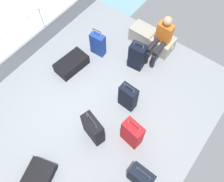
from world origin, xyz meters
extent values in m
cube|color=gray|center=(0.00, 0.00, -0.03)|extent=(4.40, 5.20, 0.06)
cube|color=gray|center=(-2.17, 0.00, 0.23)|extent=(0.06, 5.20, 0.45)
cylinder|color=silver|center=(-2.17, 0.69, 0.50)|extent=(0.04, 0.04, 1.00)
cylinder|color=silver|center=(-2.17, 0.00, 1.00)|extent=(0.04, 4.16, 0.04)
cube|color=gray|center=(-0.30, 2.13, 0.19)|extent=(0.58, 0.40, 0.39)
torus|color=tan|center=(-0.60, 2.13, 0.27)|extent=(0.02, 0.12, 0.12)
torus|color=tan|center=(0.00, 2.13, 0.27)|extent=(0.02, 0.12, 0.12)
cube|color=#9E9989|center=(0.25, 2.14, 0.19)|extent=(0.50, 0.45, 0.39)
torus|color=tan|center=(-0.01, 2.14, 0.27)|extent=(0.02, 0.12, 0.12)
torus|color=tan|center=(0.51, 2.14, 0.27)|extent=(0.02, 0.12, 0.12)
cube|color=orange|center=(0.25, 2.09, 0.63)|extent=(0.34, 0.20, 0.48)
sphere|color=tan|center=(0.25, 2.09, 0.99)|extent=(0.20, 0.20, 0.20)
cylinder|color=black|center=(0.34, 1.79, 0.43)|extent=(0.12, 0.40, 0.12)
cylinder|color=black|center=(0.34, 1.59, 0.19)|extent=(0.11, 0.11, 0.39)
cylinder|color=black|center=(0.16, 1.79, 0.43)|extent=(0.12, 0.40, 0.12)
cylinder|color=black|center=(0.16, 1.59, 0.19)|extent=(0.11, 0.11, 0.39)
cube|color=black|center=(0.09, -1.87, 0.11)|extent=(0.66, 0.84, 0.21)
cube|color=green|center=(-0.02, -1.51, 0.14)|extent=(0.05, 0.02, 0.08)
cube|color=red|center=(0.98, -0.18, 0.35)|extent=(0.42, 0.27, 0.69)
cylinder|color=#A5A8AD|center=(0.86, -0.16, 0.77)|extent=(0.02, 0.02, 0.16)
cylinder|color=#A5A8AD|center=(1.09, -0.19, 0.77)|extent=(0.02, 0.02, 0.16)
cylinder|color=#2D2D2D|center=(0.98, -0.18, 0.85)|extent=(0.26, 0.05, 0.02)
cube|color=silver|center=(0.99, -0.06, 0.45)|extent=(0.05, 0.01, 0.08)
cube|color=black|center=(0.03, 1.37, 0.34)|extent=(0.37, 0.28, 0.69)
cylinder|color=#A5A8AD|center=(-0.07, 1.36, 0.74)|extent=(0.02, 0.02, 0.10)
cylinder|color=#A5A8AD|center=(0.13, 1.39, 0.74)|extent=(0.02, 0.02, 0.10)
cylinder|color=#2D2D2D|center=(0.03, 1.37, 0.79)|extent=(0.23, 0.05, 0.02)
cube|color=green|center=(0.01, 1.50, 0.48)|extent=(0.05, 0.01, 0.08)
cube|color=black|center=(1.54, -0.71, 0.28)|extent=(0.43, 0.24, 0.56)
cylinder|color=#A5A8AD|center=(1.41, -0.71, 0.62)|extent=(0.02, 0.02, 0.13)
cylinder|color=#A5A8AD|center=(1.67, -0.71, 0.62)|extent=(0.02, 0.02, 0.13)
cylinder|color=#2D2D2D|center=(1.54, -0.71, 0.69)|extent=(0.27, 0.02, 0.02)
cube|color=silver|center=(1.54, -0.59, 0.36)|extent=(0.05, 0.01, 0.08)
cube|color=black|center=(0.47, 0.41, 0.33)|extent=(0.37, 0.22, 0.65)
cylinder|color=#A5A8AD|center=(0.36, 0.42, 0.70)|extent=(0.02, 0.02, 0.10)
cylinder|color=#A5A8AD|center=(0.57, 0.41, 0.70)|extent=(0.02, 0.02, 0.10)
cylinder|color=#2D2D2D|center=(0.47, 0.41, 0.75)|extent=(0.24, 0.03, 0.02)
cube|color=green|center=(0.47, 0.52, 0.54)|extent=(0.05, 0.01, 0.08)
cube|color=black|center=(0.34, -0.55, 0.34)|extent=(0.50, 0.32, 0.68)
cylinder|color=#A5A8AD|center=(0.21, -0.51, 0.76)|extent=(0.02, 0.02, 0.15)
cylinder|color=#A5A8AD|center=(0.47, -0.58, 0.76)|extent=(0.02, 0.02, 0.15)
cylinder|color=#2D2D2D|center=(0.34, -0.55, 0.84)|extent=(0.29, 0.10, 0.02)
cube|color=white|center=(0.37, -0.44, 0.57)|extent=(0.05, 0.02, 0.08)
cube|color=black|center=(-1.13, 0.42, 0.13)|extent=(0.51, 0.80, 0.25)
cube|color=green|center=(-1.09, 0.81, 0.18)|extent=(0.05, 0.01, 0.08)
cube|color=navy|center=(-0.92, 1.14, 0.29)|extent=(0.36, 0.20, 0.59)
cylinder|color=#A5A8AD|center=(-1.02, 1.14, 0.67)|extent=(0.02, 0.02, 0.16)
cylinder|color=#A5A8AD|center=(-0.81, 1.15, 0.67)|extent=(0.02, 0.02, 0.16)
cylinder|color=#2D2D2D|center=(-0.92, 1.14, 0.75)|extent=(0.23, 0.03, 0.02)
cube|color=silver|center=(-0.92, 1.24, 0.34)|extent=(0.05, 0.01, 0.08)
camera|label=1|loc=(1.59, -1.60, 4.62)|focal=38.27mm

